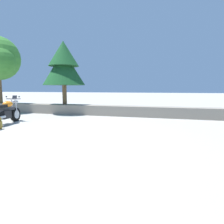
{
  "coord_description": "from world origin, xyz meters",
  "views": [
    {
      "loc": [
        2.75,
        -5.5,
        1.51
      ],
      "look_at": [
        0.92,
        1.2,
        0.65
      ],
      "focal_mm": 31.04,
      "sensor_mm": 36.0,
      "label": 1
    }
  ],
  "objects": [
    {
      "name": "stone_wall",
      "position": [
        0.0,
        4.8,
        0.28
      ],
      "size": [
        36.0,
        0.8,
        0.55
      ],
      "primitive_type": "cube",
      "color": "gray",
      "rests_on": "ground"
    },
    {
      "name": "ground_plane",
      "position": [
        0.0,
        0.0,
        0.0
      ],
      "size": [
        120.0,
        120.0,
        0.0
      ],
      "primitive_type": "plane",
      "color": "#A3A099"
    },
    {
      "name": "pine_tree_mid_left",
      "position": [
        -3.07,
        4.99,
        2.91
      ],
      "size": [
        2.46,
        2.46,
        3.7
      ],
      "color": "brown",
      "rests_on": "stone_wall"
    },
    {
      "name": "motorcycle_orange_near_left",
      "position": [
        -3.71,
        1.12,
        0.49
      ],
      "size": [
        0.78,
        2.05,
        1.18
      ],
      "color": "black",
      "rests_on": "ground"
    }
  ]
}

